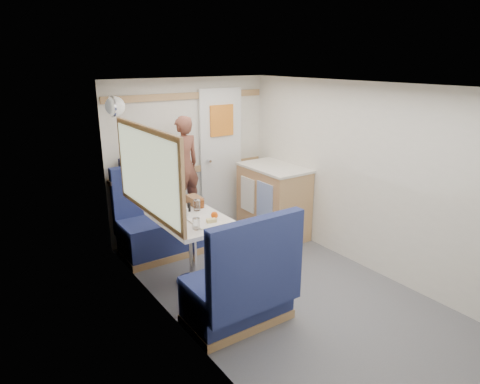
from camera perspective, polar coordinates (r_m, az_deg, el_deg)
floor at (r=4.17m, az=8.88°, el=-14.96°), size 4.50×4.50×0.00m
ceiling at (r=3.54m, az=10.42°, el=13.58°), size 4.50×4.50×0.00m
wall_back at (r=5.51m, az=-6.71°, el=4.52°), size 2.20×0.02×2.00m
wall_left at (r=3.12m, az=-5.31°, el=-5.67°), size 0.02×4.50×2.00m
wall_right at (r=4.54m, az=19.73°, el=0.78°), size 0.02×4.50×2.00m
oak_trim_low at (r=5.53m, az=-6.56°, el=2.97°), size 2.15×0.02×0.08m
oak_trim_high at (r=5.38m, az=-6.91°, el=12.61°), size 2.15×0.02×0.08m
side_window at (r=3.91m, az=-12.31°, el=2.66°), size 0.04×1.30×0.72m
rear_door at (r=5.71m, az=-2.54°, el=4.78°), size 0.62×0.12×1.86m
dinette_table at (r=4.30m, az=-6.40°, el=-5.32°), size 0.62×0.92×0.72m
bench_far at (r=5.13m, az=-10.87°, el=-4.91°), size 0.90×0.59×1.05m
bench_near at (r=3.75m, az=0.13°, el=-13.35°), size 0.90×0.59×1.05m
ledge at (r=5.17m, az=-12.38°, el=1.98°), size 0.90×0.14×0.04m
dome_light at (r=4.63m, az=-16.33°, el=10.91°), size 0.20×0.20×0.20m
galley_counter at (r=5.52m, az=4.44°, el=-1.15°), size 0.57×0.92×0.92m
person at (r=5.08m, az=-7.55°, el=3.64°), size 0.44×0.32×1.15m
duffel_bag at (r=5.12m, az=-12.96°, el=3.34°), size 0.51×0.33×0.23m
tray at (r=4.10m, az=-4.70°, el=-3.98°), size 0.25×0.32×0.02m
orange_fruit at (r=4.13m, az=-3.43°, el=-3.11°), size 0.07×0.07×0.07m
cheese_block at (r=4.06m, az=-3.84°, el=-3.81°), size 0.10×0.07×0.03m
wine_glass at (r=4.11m, az=-7.85°, el=-2.35°), size 0.08×0.08×0.17m
tumbler_left at (r=3.94m, az=-5.86°, el=-4.22°), size 0.07×0.07×0.11m
tumbler_right at (r=4.42m, az=-5.77°, el=-1.75°), size 0.07×0.07×0.11m
beer_glass at (r=4.49m, az=-5.18°, el=-1.53°), size 0.06×0.06×0.09m
pepper_grinder at (r=4.40m, az=-6.81°, el=-2.03°), size 0.03×0.03×0.09m
salt_grinder at (r=4.25m, az=-7.14°, el=-2.76°), size 0.04×0.04×0.09m
bread_loaf at (r=4.60m, az=-6.06°, el=-1.12°), size 0.12×0.22×0.09m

